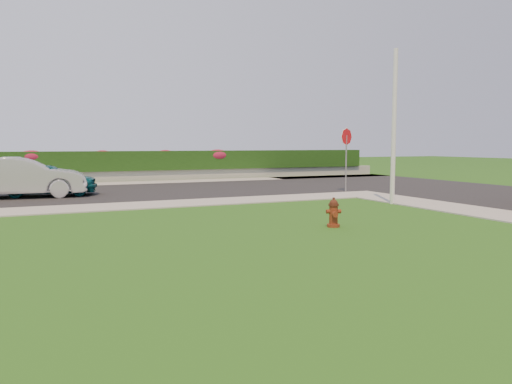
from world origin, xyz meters
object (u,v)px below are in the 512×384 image
sedan_silver (22,177)px  utility_pole (394,127)px  sedan_teal (46,179)px  stop_sign (346,144)px  fire_hydrant (334,213)px

sedan_silver → utility_pole: utility_pole is taller
sedan_teal → utility_pole: (10.90, -7.59, 1.96)m
sedan_silver → sedan_teal: bearing=-64.0°
sedan_silver → stop_sign: (12.63, -3.19, 1.27)m
sedan_teal → sedan_silver: 0.94m
sedan_silver → stop_sign: 13.09m
utility_pole → stop_sign: bearing=78.0°
utility_pole → stop_sign: (0.86, 4.06, -0.57)m
sedan_teal → stop_sign: stop_sign is taller
fire_hydrant → sedan_silver: sedan_silver is taller
utility_pole → sedan_teal: bearing=145.1°
sedan_silver → utility_pole: bearing=-117.0°
sedan_teal → stop_sign: 12.36m
sedan_silver → fire_hydrant: bearing=-141.1°
stop_sign → fire_hydrant: bearing=-123.6°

